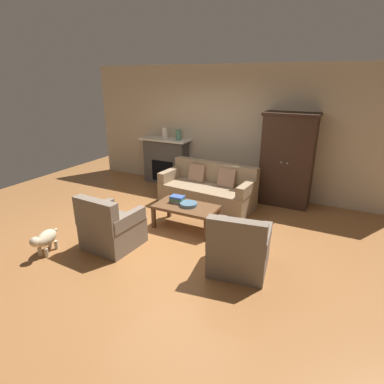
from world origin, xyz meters
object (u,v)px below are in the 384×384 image
coffee_table (186,209)px  armchair_near_right (239,250)px  book_stack (177,199)px  fruit_bowl (189,204)px  mantel_vase_jade (178,135)px  armoire (287,160)px  armchair_near_left (111,228)px  dog (45,239)px  fireplace (166,160)px  mantel_vase_cream (165,133)px  couch (208,191)px

coffee_table → armchair_near_right: bearing=-33.3°
book_stack → fruit_bowl: bearing=-11.1°
mantel_vase_jade → coffee_table: bearing=-57.5°
armchair_near_right → armoire: bearing=89.6°
coffee_table → armchair_near_left: (-0.73, -1.12, -0.05)m
dog → book_stack: bearing=55.4°
fireplace → mantel_vase_cream: mantel_vase_cream is taller
fruit_bowl → armoire: bearing=57.3°
armchair_near_left → dog: (-0.73, -0.63, -0.07)m
mantel_vase_cream → dog: bearing=-87.0°
fireplace → book_stack: size_ratio=4.87×
fruit_bowl → dog: 2.33m
mantel_vase_jade → armchair_near_right: 3.93m
armoire → fruit_bowl: size_ratio=6.24×
fireplace → couch: fireplace is taller
couch → fruit_bowl: size_ratio=6.52×
couch → dog: size_ratio=3.52×
coffee_table → armchair_near_right: (1.26, -0.83, -0.05)m
couch → armchair_near_right: size_ratio=2.24×
armoire → fruit_bowl: armoire is taller
fireplace → armchair_near_right: bearing=-44.4°
couch → armchair_near_right: bearing=-55.4°
mantel_vase_jade → armchair_near_right: size_ratio=0.29×
armoire → mantel_vase_cream: 2.97m
couch → dog: bearing=-115.4°
couch → armchair_near_right: 2.39m
armoire → dog: (-2.75, -3.71, -0.70)m
armchair_near_right → dog: armchair_near_right is taller
couch → coffee_table: bearing=-85.3°
fireplace → armchair_near_right: (2.93, -2.86, -0.25)m
fireplace → dog: bearing=-87.0°
fruit_bowl → armchair_near_left: bearing=-124.1°
dog → mantel_vase_cream: bearing=93.0°
dog → fruit_bowl: bearing=49.5°
armoire → coffee_table: armoire is taller
armoire → fruit_bowl: bearing=-122.7°
armoire → coffee_table: bearing=-123.3°
mantel_vase_jade → fruit_bowl: bearing=-56.5°
armoire → fireplace: bearing=178.5°
couch → armchair_near_left: (-0.64, -2.26, -0.00)m
armoire → armchair_near_right: armoire is taller
book_stack → armchair_near_right: 1.74m
couch → book_stack: (-0.12, -1.07, 0.16)m
coffee_table → mantel_vase_jade: bearing=122.5°
fruit_bowl → book_stack: 0.26m
book_stack → dog: size_ratio=0.46×
couch → armchair_near_left: armchair_near_left is taller
armoire → couch: bearing=-149.2°
fruit_bowl → coffee_table: bearing=-157.5°
fruit_bowl → book_stack: (-0.25, 0.05, 0.03)m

